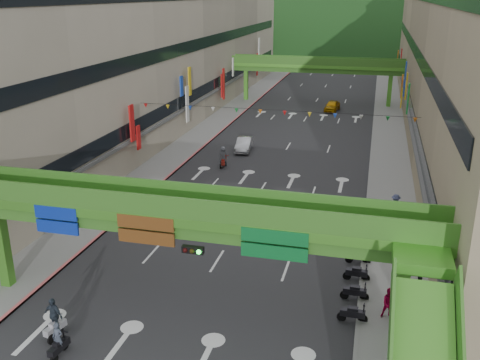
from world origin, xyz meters
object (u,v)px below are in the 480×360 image
(scooter_rider_near, at_px, (58,342))
(scooter_rider_mid, at_px, (292,226))
(overpass_near, at_px, (195,231))
(car_silver, at_px, (244,144))
(pedestrian_red, at_px, (389,306))
(car_yellow, at_px, (332,106))

(scooter_rider_near, distance_m, scooter_rider_mid, 17.63)
(scooter_rider_near, bearing_deg, overpass_near, 38.85)
(overpass_near, xyz_separation_m, car_silver, (-5.32, 31.66, -4.49))
(overpass_near, bearing_deg, pedestrian_red, 15.10)
(car_silver, height_order, pedestrian_red, pedestrian_red)
(overpass_near, xyz_separation_m, scooter_rider_mid, (3.23, 10.97, -4.21))
(pedestrian_red, bearing_deg, overpass_near, -171.46)
(pedestrian_red, bearing_deg, car_silver, 110.79)
(car_yellow, bearing_deg, car_silver, -101.22)
(car_yellow, bearing_deg, pedestrian_red, -75.05)
(scooter_rider_mid, height_order, pedestrian_red, scooter_rider_mid)
(car_silver, bearing_deg, scooter_rider_near, -95.95)
(scooter_rider_mid, relative_size, car_silver, 0.45)
(scooter_rider_near, relative_size, scooter_rider_mid, 0.94)
(pedestrian_red, bearing_deg, scooter_rider_mid, 121.24)
(overpass_near, height_order, scooter_rider_mid, overpass_near)
(car_silver, xyz_separation_m, car_yellow, (7.45, 23.07, 0.04))
(car_silver, xyz_separation_m, pedestrian_red, (15.02, -29.04, 0.13))
(scooter_rider_mid, relative_size, pedestrian_red, 1.15)
(pedestrian_red, bearing_deg, scooter_rider_near, -161.76)
(overpass_near, height_order, scooter_rider_near, overpass_near)
(car_yellow, xyz_separation_m, pedestrian_red, (7.57, -52.11, 0.10))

